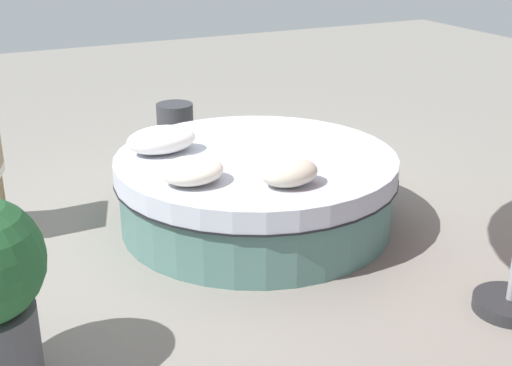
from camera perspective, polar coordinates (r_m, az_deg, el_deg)
name	(u,v)px	position (r m, az deg, el deg)	size (l,w,h in m)	color
ground_plane	(256,223)	(5.44, 0.00, -3.33)	(16.00, 16.00, 0.00)	gray
round_bed	(256,189)	(5.33, 0.00, -0.50)	(2.14, 2.14, 0.57)	#4C726B
throw_pillow_0	(161,140)	(5.29, -7.75, 3.52)	(0.53, 0.34, 0.21)	white
throw_pillow_1	(192,171)	(4.68, -5.29, 1.01)	(0.44, 0.37, 0.18)	silver
throw_pillow_2	(289,172)	(4.63, 2.72, 0.89)	(0.40, 0.31, 0.18)	beige
side_table	(175,124)	(7.29, -6.63, 4.84)	(0.38, 0.38, 0.42)	#333338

